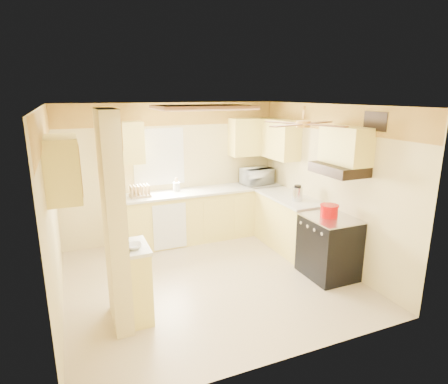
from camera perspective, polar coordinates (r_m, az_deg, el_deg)
name	(u,v)px	position (r m, az deg, el deg)	size (l,w,h in m)	color
floor	(210,279)	(5.65, -2.11, -13.18)	(4.00, 4.00, 0.00)	tan
ceiling	(208,105)	(5.00, -2.38, 13.05)	(4.00, 4.00, 0.00)	white
wall_back	(173,172)	(6.95, -7.81, 3.01)	(4.00, 4.00, 0.00)	#E1CB89
wall_front	(281,248)	(3.57, 8.76, -8.46)	(4.00, 4.00, 0.00)	#E1CB89
wall_left	(52,215)	(4.89, -24.78, -3.27)	(3.80, 3.80, 0.00)	#E1CB89
wall_right	(327,185)	(6.16, 15.44, 1.10)	(3.80, 3.80, 0.00)	#E1CB89
wallpaper_border	(171,114)	(6.80, -8.07, 11.67)	(4.00, 0.02, 0.40)	#FDC84A
partition_column	(114,223)	(4.38, -16.40, -4.49)	(0.20, 0.70, 2.50)	#E1CB89
partition_ledge	(138,283)	(4.72, -12.96, -13.42)	(0.25, 0.55, 0.90)	#FFEA7C
ledge_top	(136,247)	(4.52, -13.31, -8.15)	(0.28, 0.58, 0.04)	silver
lower_cabinets_back	(205,215)	(7.02, -2.99, -3.51)	(3.00, 0.60, 0.90)	#FFEA7C
lower_cabinets_right	(288,223)	(6.68, 9.77, -4.68)	(0.60, 1.40, 0.90)	#FFEA7C
countertop_back	(204,191)	(6.88, -3.01, 0.19)	(3.04, 0.64, 0.04)	silver
countertop_right	(289,197)	(6.54, 9.87, -0.80)	(0.64, 1.44, 0.04)	silver
dishwasher_panel	(170,227)	(6.54, -8.25, -5.23)	(0.58, 0.02, 0.80)	white
window	(159,157)	(6.82, -9.90, 5.27)	(0.92, 0.02, 1.02)	white
upper_cab_back_left	(125,143)	(6.51, -14.86, 7.23)	(0.60, 0.35, 0.70)	#FFEA7C
upper_cab_back_right	(253,137)	(7.25, 4.42, 8.39)	(0.90, 0.35, 0.70)	#FFEA7C
upper_cab_right	(278,139)	(6.97, 8.26, 8.03)	(0.35, 1.00, 0.70)	#FFEA7C
upper_cab_left_wall	(62,168)	(4.50, -23.44, 3.32)	(0.35, 0.75, 0.70)	#FFEA7C
upper_cab_over_stove	(345,145)	(5.51, 18.02, 6.76)	(0.35, 0.76, 0.52)	#FFEA7C
stove	(329,247)	(5.79, 15.67, -8.01)	(0.68, 0.77, 0.92)	black
range_hood	(339,169)	(5.51, 17.08, 3.34)	(0.50, 0.76, 0.14)	black
poster_menu	(121,169)	(4.23, -15.49, 3.36)	(0.02, 0.42, 0.57)	black
poster_nashville	(125,225)	(4.40, -14.91, -4.95)	(0.02, 0.42, 0.57)	black
ceiling_light_panel	(203,108)	(5.50, -3.26, 12.73)	(1.35, 0.95, 0.06)	brown
ceiling_fan	(303,124)	(4.85, 11.97, 10.17)	(1.15, 1.15, 0.26)	gold
vent_grate	(375,121)	(5.33, 22.08, 9.95)	(0.02, 0.40, 0.25)	black
microwave	(257,176)	(7.30, 5.03, 2.43)	(0.57, 0.39, 0.32)	white
bowl	(133,246)	(4.42, -13.69, -8.05)	(0.20, 0.20, 0.05)	white
dutch_oven	(329,211)	(5.64, 15.74, -2.75)	(0.27, 0.27, 0.18)	#C10505
kettle	(297,193)	(6.26, 11.12, -0.22)	(0.17, 0.17, 0.26)	silver
dish_rack	(140,193)	(6.55, -12.72, -0.08)	(0.35, 0.27, 0.20)	tan
utensil_crock	(176,187)	(6.82, -7.25, 0.83)	(0.12, 0.12, 0.25)	white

